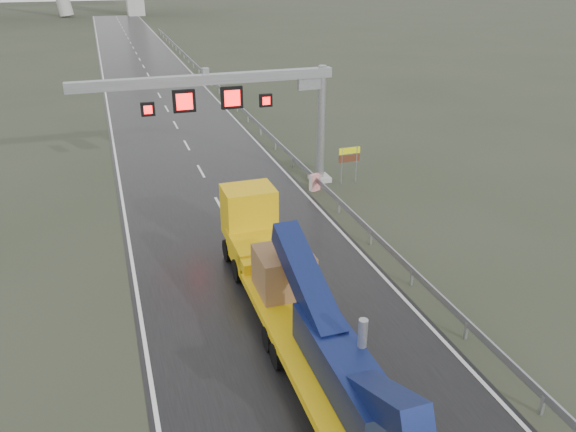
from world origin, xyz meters
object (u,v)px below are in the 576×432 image
object	(u,v)px
heavy_haul_truck	(293,294)
exit_sign_pair	(349,158)
striped_barrier	(315,182)
sign_gantry	(244,98)

from	to	relation	value
heavy_haul_truck	exit_sign_pair	size ratio (longest dim) A/B	7.44
heavy_haul_truck	exit_sign_pair	distance (m)	15.81
exit_sign_pair	striped_barrier	bearing A→B (deg)	-169.88
sign_gantry	exit_sign_pair	bearing A→B (deg)	-8.91
sign_gantry	striped_barrier	xyz separation A→B (m)	(3.90, -1.46, -5.10)
sign_gantry	exit_sign_pair	size ratio (longest dim) A/B	6.25
sign_gantry	heavy_haul_truck	bearing A→B (deg)	-97.55
sign_gantry	heavy_haul_truck	distance (m)	15.14
striped_barrier	heavy_haul_truck	bearing A→B (deg)	-129.28
heavy_haul_truck	exit_sign_pair	bearing A→B (deg)	58.47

